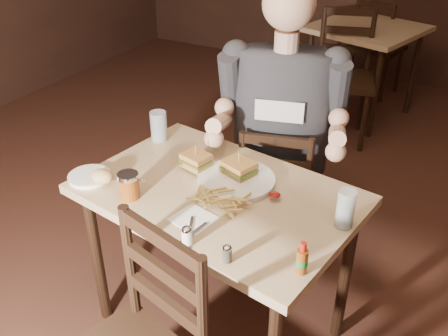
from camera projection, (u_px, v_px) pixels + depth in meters
The scene contains 23 objects.
room_shell at pixel (242, 21), 1.81m from camera, with size 7.00×7.00×7.00m.
main_table at pixel (218, 209), 2.05m from camera, with size 1.18×0.87×0.77m.
bg_table at pixel (366, 37), 4.11m from camera, with size 0.98×0.98×0.77m.
chair_far at pixel (277, 192), 2.61m from camera, with size 0.39×0.43×0.84m, color black, non-canonical shape.
bg_chair_far at pixel (378, 47), 4.64m from camera, with size 0.41×0.45×0.89m, color black, non-canonical shape.
bg_chair_near at pixel (343, 80), 3.79m from camera, with size 0.46×0.50×0.99m, color black, non-canonical shape.
diner at pixel (282, 99), 2.28m from camera, with size 0.62×0.48×1.07m, color #2D2D32, non-canonical shape.
dinner_plate at pixel (236, 181), 2.04m from camera, with size 0.31×0.31×0.02m, color white.
sandwich_left at pixel (196, 157), 2.10m from camera, with size 0.11×0.09×0.10m, color tan, non-canonical shape.
sandwich_right at pixel (239, 163), 2.04m from camera, with size 0.13×0.10×0.10m, color tan, non-canonical shape.
fries_pile at pixel (219, 197), 1.90m from camera, with size 0.25×0.18×0.04m, color #E3C063, non-canonical shape.
ketchup_dollop at pixel (275, 195), 1.93m from camera, with size 0.05×0.05×0.01m, color maroon.
glass_left at pixel (159, 126), 2.33m from camera, with size 0.08×0.08×0.14m, color silver.
glass_right at pixel (346, 209), 1.76m from camera, with size 0.07×0.07×0.15m, color silver.
hot_sauce at pixel (302, 258), 1.57m from camera, with size 0.04×0.04×0.12m, color brown, non-canonical shape.
salt_shaker at pixel (187, 236), 1.70m from camera, with size 0.04×0.04×0.07m, color white, non-canonical shape.
pepper_shaker at pixel (227, 254), 1.63m from camera, with size 0.03×0.03×0.06m, color #38332D, non-canonical shape.
syrup_dispenser at pixel (129, 186), 1.93m from camera, with size 0.08×0.08×0.11m, color brown, non-canonical shape.
napkin at pixel (194, 219), 1.83m from camera, with size 0.15×0.14×0.00m, color white.
knife at pixel (190, 232), 1.76m from camera, with size 0.01×0.19×0.00m, color silver.
fork at pixel (190, 235), 1.75m from camera, with size 0.01×0.18×0.01m, color silver.
side_plate at pixel (89, 177), 2.07m from camera, with size 0.17×0.17×0.01m, color white.
bread_roll at pixel (102, 176), 2.01m from camera, with size 0.10×0.08×0.06m, color tan.
Camera 1 is at (0.83, -1.63, 1.88)m, focal length 40.00 mm.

